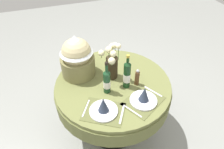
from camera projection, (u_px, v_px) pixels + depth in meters
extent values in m
plane|color=gray|center=(113.00, 128.00, 2.47)|extent=(8.00, 8.00, 0.00)
cylinder|color=olive|center=(113.00, 84.00, 2.00)|extent=(1.12, 1.12, 0.04)
cylinder|color=#626738|center=(113.00, 91.00, 2.06)|extent=(1.14, 1.14, 0.16)
cylinder|color=black|center=(113.00, 108.00, 2.23)|extent=(0.12, 0.12, 0.68)
cylinder|color=black|center=(113.00, 127.00, 2.46)|extent=(0.58, 0.58, 0.03)
cube|color=brown|center=(104.00, 112.00, 1.71)|extent=(0.43, 0.40, 0.00)
cylinder|color=white|center=(104.00, 111.00, 1.70)|extent=(0.24, 0.24, 0.02)
cone|color=#2D384C|center=(103.00, 105.00, 1.65)|extent=(0.09, 0.09, 0.14)
cube|color=silver|center=(86.00, 108.00, 1.73)|extent=(0.11, 0.17, 0.00)
cube|color=silver|center=(122.00, 114.00, 1.68)|extent=(0.11, 0.17, 0.00)
cube|color=brown|center=(143.00, 101.00, 1.80)|extent=(0.42, 0.39, 0.00)
cylinder|color=white|center=(143.00, 100.00, 1.79)|extent=(0.24, 0.24, 0.02)
cone|color=#2D384C|center=(144.00, 94.00, 1.74)|extent=(0.09, 0.09, 0.14)
cube|color=silver|center=(132.00, 111.00, 1.71)|extent=(0.10, 0.17, 0.00)
cube|color=silver|center=(153.00, 91.00, 1.88)|extent=(0.11, 0.17, 0.00)
cylinder|color=#332819|center=(112.00, 67.00, 1.98)|extent=(0.11, 0.11, 0.23)
sphere|color=beige|center=(112.00, 61.00, 1.79)|extent=(0.07, 0.07, 0.07)
cylinder|color=#4C7038|center=(112.00, 64.00, 1.81)|extent=(0.01, 0.01, 0.03)
sphere|color=beige|center=(113.00, 54.00, 1.79)|extent=(0.06, 0.06, 0.06)
cylinder|color=#4C7038|center=(113.00, 59.00, 1.82)|extent=(0.01, 0.01, 0.08)
sphere|color=beige|center=(115.00, 45.00, 1.82)|extent=(0.05, 0.05, 0.05)
cylinder|color=#4C7038|center=(115.00, 52.00, 1.87)|extent=(0.01, 0.01, 0.12)
sphere|color=beige|center=(112.00, 46.00, 1.88)|extent=(0.06, 0.06, 0.06)
cylinder|color=#4C7038|center=(112.00, 51.00, 1.92)|extent=(0.01, 0.01, 0.08)
sphere|color=beige|center=(118.00, 46.00, 1.79)|extent=(0.05, 0.05, 0.05)
cylinder|color=#4C7038|center=(118.00, 54.00, 1.84)|extent=(0.01, 0.01, 0.13)
sphere|color=beige|center=(109.00, 50.00, 1.84)|extent=(0.07, 0.07, 0.07)
cylinder|color=#4C7038|center=(109.00, 55.00, 1.88)|extent=(0.01, 0.01, 0.07)
sphere|color=beige|center=(101.00, 53.00, 1.87)|extent=(0.06, 0.06, 0.06)
cylinder|color=#4C7038|center=(101.00, 56.00, 1.90)|extent=(0.01, 0.01, 0.03)
cylinder|color=#194223|center=(107.00, 83.00, 1.82)|extent=(0.06, 0.06, 0.22)
cylinder|color=silver|center=(107.00, 84.00, 1.83)|extent=(0.07, 0.07, 0.07)
cone|color=#194223|center=(107.00, 72.00, 1.74)|extent=(0.06, 0.06, 0.03)
cylinder|color=#194223|center=(106.00, 67.00, 1.70)|extent=(0.02, 0.02, 0.09)
cylinder|color=black|center=(106.00, 64.00, 1.68)|extent=(0.03, 0.03, 0.02)
cylinder|color=#143819|center=(127.00, 76.00, 1.86)|extent=(0.07, 0.07, 0.26)
cylinder|color=silver|center=(127.00, 77.00, 1.88)|extent=(0.07, 0.07, 0.09)
cone|color=#143819|center=(128.00, 63.00, 1.77)|extent=(0.07, 0.07, 0.03)
cylinder|color=#143819|center=(128.00, 59.00, 1.74)|extent=(0.02, 0.02, 0.07)
cylinder|color=#B29933|center=(128.00, 56.00, 1.72)|extent=(0.03, 0.03, 0.02)
cylinder|color=brown|center=(137.00, 78.00, 1.92)|extent=(0.04, 0.04, 0.15)
sphere|color=#B7B7BC|center=(138.00, 71.00, 1.86)|extent=(0.03, 0.03, 0.03)
cylinder|color=olive|center=(78.00, 66.00, 2.02)|extent=(0.33, 0.33, 0.20)
sphere|color=#C6B784|center=(76.00, 53.00, 1.92)|extent=(0.28, 0.28, 0.28)
cone|color=silver|center=(75.00, 44.00, 1.86)|extent=(0.32, 0.32, 0.18)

